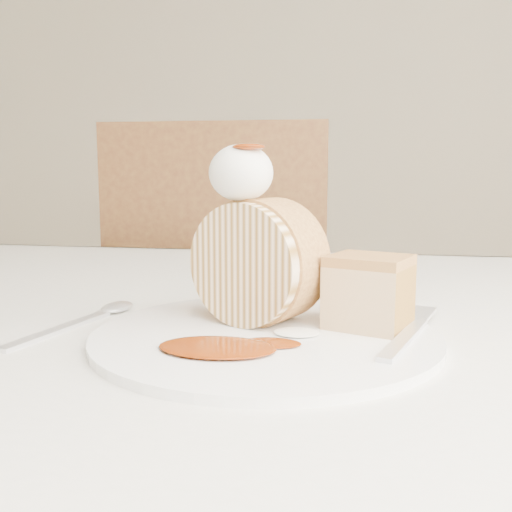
# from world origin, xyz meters

# --- Properties ---
(table) EXTENTS (1.40, 0.90, 0.75)m
(table) POSITION_xyz_m (0.00, 0.20, 0.66)
(table) COLOR silver
(table) RESTS_ON ground
(chair_far) EXTENTS (0.49, 0.49, 1.00)m
(chair_far) POSITION_xyz_m (-0.28, 0.87, 0.57)
(chair_far) COLOR brown
(chair_far) RESTS_ON ground
(plate) EXTENTS (0.37, 0.37, 0.01)m
(plate) POSITION_xyz_m (-0.05, 0.08, 0.75)
(plate) COLOR white
(plate) RESTS_ON table
(roulade_slice) EXTENTS (0.12, 0.10, 0.11)m
(roulade_slice) POSITION_xyz_m (-0.06, 0.11, 0.81)
(roulade_slice) COLOR beige
(roulade_slice) RESTS_ON plate
(cake_chunk) EXTENTS (0.08, 0.08, 0.05)m
(cake_chunk) POSITION_xyz_m (0.03, 0.11, 0.78)
(cake_chunk) COLOR #BB8846
(cake_chunk) RESTS_ON plate
(whipped_cream) EXTENTS (0.06, 0.06, 0.05)m
(whipped_cream) POSITION_xyz_m (-0.08, 0.10, 0.89)
(whipped_cream) COLOR white
(whipped_cream) RESTS_ON roulade_slice
(caramel_drizzle) EXTENTS (0.03, 0.02, 0.01)m
(caramel_drizzle) POSITION_xyz_m (-0.07, 0.09, 0.92)
(caramel_drizzle) COLOR #6D2304
(caramel_drizzle) RESTS_ON whipped_cream
(caramel_pool) EXTENTS (0.11, 0.09, 0.00)m
(caramel_pool) POSITION_xyz_m (-0.08, 0.02, 0.76)
(caramel_pool) COLOR #6D2304
(caramel_pool) RESTS_ON plate
(fork) EXTENTS (0.07, 0.17, 0.00)m
(fork) POSITION_xyz_m (0.06, 0.07, 0.76)
(fork) COLOR silver
(fork) RESTS_ON plate
(spoon) EXTENTS (0.06, 0.17, 0.00)m
(spoon) POSITION_xyz_m (-0.24, 0.07, 0.75)
(spoon) COLOR silver
(spoon) RESTS_ON table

